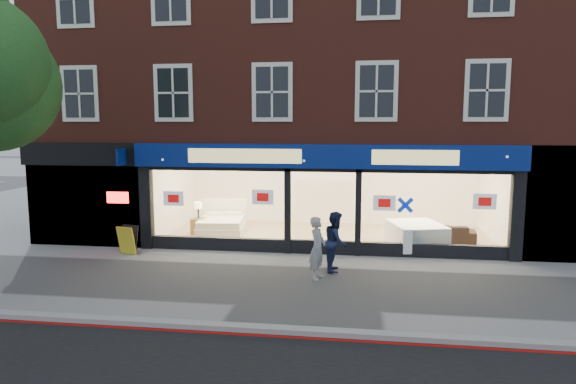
% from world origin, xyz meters
% --- Properties ---
extents(ground, '(120.00, 120.00, 0.00)m').
position_xyz_m(ground, '(0.00, 0.00, 0.00)').
color(ground, gray).
rests_on(ground, ground).
extents(kerb_line, '(60.00, 0.10, 0.01)m').
position_xyz_m(kerb_line, '(0.00, -3.10, 0.01)').
color(kerb_line, '#8C0A07').
rests_on(kerb_line, ground).
extents(kerb_stone, '(60.00, 0.25, 0.12)m').
position_xyz_m(kerb_stone, '(0.00, -2.90, 0.06)').
color(kerb_stone, gray).
rests_on(kerb_stone, ground).
extents(showroom_floor, '(11.00, 4.50, 0.10)m').
position_xyz_m(showroom_floor, '(0.00, 5.25, 0.05)').
color(showroom_floor, tan).
rests_on(showroom_floor, ground).
extents(building, '(19.00, 8.26, 10.30)m').
position_xyz_m(building, '(-0.02, 6.93, 6.67)').
color(building, maroon).
rests_on(building, ground).
extents(display_bed, '(1.78, 2.08, 1.08)m').
position_xyz_m(display_bed, '(-3.65, 5.06, 0.41)').
color(display_bed, white).
rests_on(display_bed, showroom_floor).
extents(bedside_table, '(0.47, 0.47, 0.55)m').
position_xyz_m(bedside_table, '(-4.40, 4.80, 0.38)').
color(bedside_table, brown).
rests_on(bedside_table, showroom_floor).
extents(mattress_stack, '(1.88, 2.15, 0.72)m').
position_xyz_m(mattress_stack, '(2.85, 4.00, 0.46)').
color(mattress_stack, white).
rests_on(mattress_stack, showroom_floor).
extents(sofa, '(2.16, 1.01, 0.61)m').
position_xyz_m(sofa, '(3.70, 4.64, 0.41)').
color(sofa, black).
rests_on(sofa, showroom_floor).
extents(a_board, '(0.63, 0.48, 0.87)m').
position_xyz_m(a_board, '(-5.78, 2.22, 0.44)').
color(a_board, gold).
rests_on(a_board, ground).
extents(pedestrian_grey, '(0.51, 0.65, 1.59)m').
position_xyz_m(pedestrian_grey, '(0.05, 0.58, 0.79)').
color(pedestrian_grey, '#94979B').
rests_on(pedestrian_grey, ground).
extents(pedestrian_blue, '(0.62, 0.78, 1.60)m').
position_xyz_m(pedestrian_blue, '(0.48, 1.34, 0.80)').
color(pedestrian_blue, '#172141').
rests_on(pedestrian_blue, ground).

